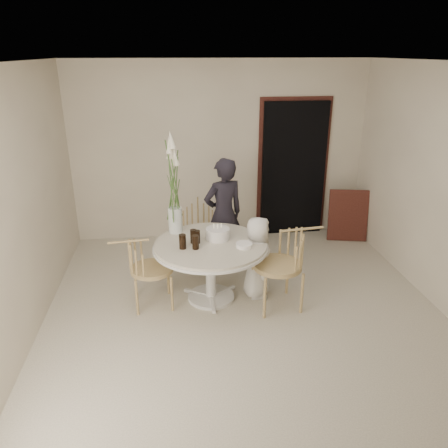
{
  "coord_description": "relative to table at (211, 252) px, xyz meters",
  "views": [
    {
      "loc": [
        -0.76,
        -4.32,
        2.79
      ],
      "look_at": [
        -0.19,
        0.3,
        0.94
      ],
      "focal_mm": 35.0,
      "sensor_mm": 36.0,
      "label": 1
    }
  ],
  "objects": [
    {
      "name": "ground",
      "position": [
        0.35,
        -0.25,
        -0.62
      ],
      "size": [
        4.5,
        4.5,
        0.0
      ],
      "primitive_type": "plane",
      "color": "beige",
      "rests_on": "ground"
    },
    {
      "name": "room_shell",
      "position": [
        0.35,
        -0.25,
        1.0
      ],
      "size": [
        4.5,
        4.5,
        4.5
      ],
      "color": "silver",
      "rests_on": "ground"
    },
    {
      "name": "doorway",
      "position": [
        1.5,
        1.94,
        0.43
      ],
      "size": [
        1.0,
        0.1,
        2.1
      ],
      "primitive_type": "cube",
      "color": "black",
      "rests_on": "ground"
    },
    {
      "name": "door_trim",
      "position": [
        1.5,
        1.98,
        0.49
      ],
      "size": [
        1.12,
        0.03,
        2.22
      ],
      "primitive_type": "cube",
      "color": "#59271E",
      "rests_on": "ground"
    },
    {
      "name": "table",
      "position": [
        0.0,
        0.0,
        0.0
      ],
      "size": [
        1.33,
        1.33,
        0.73
      ],
      "color": "silver",
      "rests_on": "ground"
    },
    {
      "name": "picture_frame",
      "position": [
        2.3,
        1.52,
        -0.22
      ],
      "size": [
        0.63,
        0.3,
        0.8
      ],
      "primitive_type": "cube",
      "rotation": [
        -0.17,
        0.0,
        -0.22
      ],
      "color": "#59271E",
      "rests_on": "ground"
    },
    {
      "name": "chair_far",
      "position": [
        -0.07,
        1.17,
        -0.09
      ],
      "size": [
        0.48,
        0.51,
        0.81
      ],
      "rotation": [
        0.0,
        0.0,
        -0.07
      ],
      "color": "tan",
      "rests_on": "ground"
    },
    {
      "name": "chair_right",
      "position": [
        0.88,
        -0.23,
        0.01
      ],
      "size": [
        0.62,
        0.58,
        0.96
      ],
      "rotation": [
        0.0,
        0.0,
        -1.45
      ],
      "color": "tan",
      "rests_on": "ground"
    },
    {
      "name": "chair_left",
      "position": [
        -0.8,
        -0.06,
        -0.06
      ],
      "size": [
        0.54,
        0.51,
        0.85
      ],
      "rotation": [
        0.0,
        0.0,
        1.67
      ],
      "color": "tan",
      "rests_on": "ground"
    },
    {
      "name": "girl",
      "position": [
        0.25,
        0.81,
        0.15
      ],
      "size": [
        0.65,
        0.54,
        1.54
      ],
      "primitive_type": "imported",
      "rotation": [
        0.0,
        0.0,
        3.49
      ],
      "color": "black",
      "rests_on": "ground"
    },
    {
      "name": "boy",
      "position": [
        0.56,
        0.02,
        -0.11
      ],
      "size": [
        0.37,
        0.52,
        1.01
      ],
      "primitive_type": "imported",
      "rotation": [
        0.0,
        0.0,
        1.47
      ],
      "color": "silver",
      "rests_on": "ground"
    },
    {
      "name": "birthday_cake",
      "position": [
        0.1,
        0.11,
        0.18
      ],
      "size": [
        0.28,
        0.28,
        0.18
      ],
      "rotation": [
        0.0,
        0.0,
        0.12
      ],
      "color": "white",
      "rests_on": "table"
    },
    {
      "name": "cola_tumbler_a",
      "position": [
        -0.32,
        -0.11,
        0.2
      ],
      "size": [
        0.1,
        0.1,
        0.17
      ],
      "primitive_type": "cylinder",
      "rotation": [
        0.0,
        0.0,
        0.42
      ],
      "color": "black",
      "rests_on": "table"
    },
    {
      "name": "cola_tumbler_b",
      "position": [
        -0.18,
        -0.13,
        0.19
      ],
      "size": [
        0.09,
        0.09,
        0.16
      ],
      "primitive_type": "cylinder",
      "rotation": [
        0.0,
        0.0,
        0.28
      ],
      "color": "black",
      "rests_on": "table"
    },
    {
      "name": "cola_tumbler_c",
      "position": [
        -0.19,
        0.04,
        0.19
      ],
      "size": [
        0.09,
        0.09,
        0.16
      ],
      "primitive_type": "cylinder",
      "rotation": [
        0.0,
        0.0,
        0.27
      ],
      "color": "black",
      "rests_on": "table"
    },
    {
      "name": "cola_tumbler_d",
      "position": [
        -0.15,
        0.02,
        0.19
      ],
      "size": [
        0.09,
        0.09,
        0.15
      ],
      "primitive_type": "cylinder",
      "rotation": [
        0.0,
        0.0,
        -0.28
      ],
      "color": "black",
      "rests_on": "table"
    },
    {
      "name": "plate_stack",
      "position": [
        0.37,
        -0.15,
        0.14
      ],
      "size": [
        0.2,
        0.2,
        0.05
      ],
      "primitive_type": "cylinder",
      "rotation": [
        0.0,
        0.0,
        0.06
      ],
      "color": "white",
      "rests_on": "table"
    },
    {
      "name": "flower_vase",
      "position": [
        -0.39,
        0.39,
        0.63
      ],
      "size": [
        0.17,
        0.17,
        1.24
      ],
      "rotation": [
        0.0,
        0.0,
        0.43
      ],
      "color": "silver",
      "rests_on": "table"
    }
  ]
}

